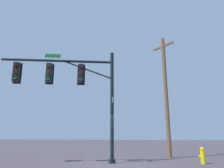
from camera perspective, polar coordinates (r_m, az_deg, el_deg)
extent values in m
plane|color=#413A42|center=(11.67, 0.01, -20.92)|extent=(120.00, 120.00, 0.00)
cylinder|color=black|center=(11.70, 0.01, -5.70)|extent=(0.20, 0.20, 6.19)
cylinder|color=black|center=(11.66, 0.01, -20.43)|extent=(0.36, 0.36, 0.20)
cylinder|color=black|center=(12.45, -14.59, 6.17)|extent=(6.04, 1.95, 0.14)
cylinder|color=black|center=(12.12, -6.66, 3.87)|extent=(2.75, 0.90, 1.08)
cube|color=black|center=(12.06, -8.50, 2.77)|extent=(0.41, 0.44, 1.10)
cube|color=black|center=(12.25, -8.44, 2.50)|extent=(0.43, 0.16, 1.22)
sphere|color=maroon|center=(11.97, -8.50, 4.60)|extent=(0.22, 0.22, 0.22)
cylinder|color=black|center=(11.93, -8.51, 4.92)|extent=(0.26, 0.20, 0.23)
sphere|color=#855607|center=(11.87, -8.56, 3.05)|extent=(0.22, 0.22, 0.22)
cylinder|color=black|center=(11.83, -8.57, 3.36)|extent=(0.26, 0.20, 0.23)
sphere|color=#20FF59|center=(11.78, -8.62, 1.46)|extent=(0.22, 0.22, 0.22)
cylinder|color=black|center=(11.73, -8.63, 1.77)|extent=(0.26, 0.20, 0.23)
cube|color=black|center=(12.31, -16.86, 2.89)|extent=(0.41, 0.44, 1.10)
cube|color=black|center=(12.49, -16.68, 2.63)|extent=(0.43, 0.17, 1.22)
sphere|color=maroon|center=(12.22, -16.92, 4.69)|extent=(0.22, 0.22, 0.22)
cylinder|color=black|center=(12.18, -16.96, 5.00)|extent=(0.26, 0.20, 0.23)
sphere|color=#855607|center=(12.12, -17.03, 3.16)|extent=(0.22, 0.22, 0.22)
cylinder|color=black|center=(12.08, -17.07, 3.47)|extent=(0.26, 0.20, 0.23)
sphere|color=#20FF59|center=(12.03, -17.15, 1.61)|extent=(0.22, 0.22, 0.22)
cylinder|color=black|center=(11.98, -17.19, 1.92)|extent=(0.26, 0.20, 0.23)
cube|color=black|center=(12.80, -24.73, 2.95)|extent=(0.42, 0.44, 1.10)
cube|color=black|center=(12.98, -24.47, 2.70)|extent=(0.43, 0.18, 1.22)
sphere|color=maroon|center=(12.71, -24.84, 4.68)|extent=(0.22, 0.22, 0.22)
cylinder|color=black|center=(12.67, -24.89, 4.97)|extent=(0.26, 0.21, 0.23)
sphere|color=#855607|center=(12.62, -24.99, 3.21)|extent=(0.22, 0.22, 0.22)
cylinder|color=black|center=(12.58, -25.05, 3.50)|extent=(0.26, 0.21, 0.23)
sphere|color=#20FF59|center=(12.53, -25.15, 1.72)|extent=(0.22, 0.22, 0.22)
cylinder|color=black|center=(12.49, -25.21, 2.01)|extent=(0.26, 0.21, 0.23)
cube|color=white|center=(12.61, -15.92, 7.46)|extent=(0.91, 0.29, 0.26)
cube|color=#1B6B30|center=(12.61, -15.92, 7.46)|extent=(0.87, 0.29, 0.22)
cube|color=white|center=(11.73, 0.01, -4.69)|extent=(0.29, 0.91, 0.26)
cube|color=#15742A|center=(11.73, 0.01, -4.69)|extent=(0.29, 0.87, 0.22)
cylinder|color=brown|center=(14.96, 14.60, -2.73)|extent=(0.27, 0.27, 8.42)
cube|color=brown|center=(16.03, 13.81, 10.02)|extent=(1.43, 1.28, 0.12)
cylinder|color=yellow|center=(12.24, 23.70, -17.95)|extent=(0.24, 0.24, 0.65)
sphere|color=#ECB508|center=(12.22, 23.51, -16.11)|extent=(0.22, 0.22, 0.22)
cylinder|color=yellow|center=(12.21, 22.96, -17.87)|extent=(0.12, 0.10, 0.10)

